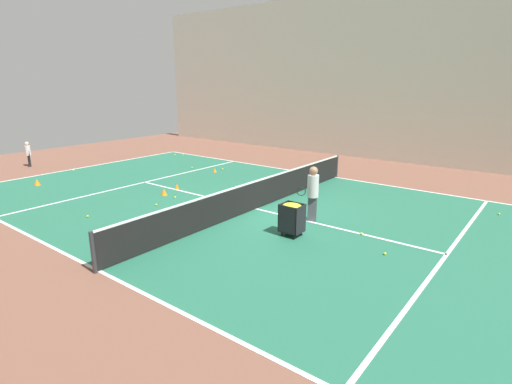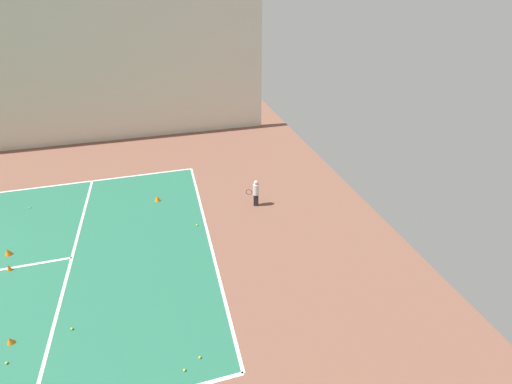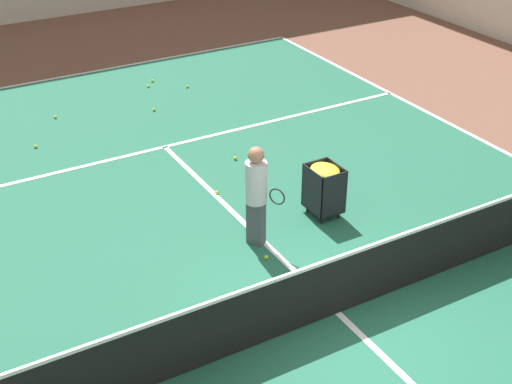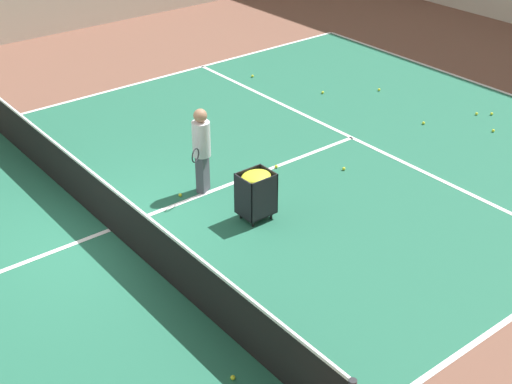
{
  "view_description": "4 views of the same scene",
  "coord_description": "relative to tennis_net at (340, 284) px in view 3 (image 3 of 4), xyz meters",
  "views": [
    {
      "loc": [
        10.37,
        8.04,
        4.25
      ],
      "look_at": [
        0.0,
        0.0,
        0.61
      ],
      "focal_mm": 28.0,
      "sensor_mm": 36.0,
      "label": 1
    },
    {
      "loc": [
        -10.94,
        -10.12,
        8.59
      ],
      "look_at": [
        1.54,
        -13.61,
        0.71
      ],
      "focal_mm": 24.0,
      "sensor_mm": 36.0,
      "label": 2
    },
    {
      "loc": [
        -4.96,
        -6.3,
        6.56
      ],
      "look_at": [
        -0.12,
        2.14,
        0.96
      ],
      "focal_mm": 50.0,
      "sensor_mm": 36.0,
      "label": 3
    },
    {
      "loc": [
        10.07,
        -4.64,
        7.03
      ],
      "look_at": [
        1.33,
        2.31,
        0.56
      ],
      "focal_mm": 50.0,
      "sensor_mm": 36.0,
      "label": 4
    }
  ],
  "objects": [
    {
      "name": "tennis_ball_10",
      "position": [
        0.04,
        3.87,
        -0.49
      ],
      "size": [
        0.07,
        0.07,
        0.07
      ],
      "primitive_type": "sphere",
      "color": "yellow",
      "rests_on": "ground"
    },
    {
      "name": "court_playing_area",
      "position": [
        0.0,
        0.0,
        -0.52
      ],
      "size": [
        11.88,
        22.37,
        0.0
      ],
      "color": "#23664C",
      "rests_on": "ground"
    },
    {
      "name": "tennis_ball_16",
      "position": [
        -2.34,
        7.44,
        -0.49
      ],
      "size": [
        0.07,
        0.07,
        0.07
      ],
      "primitive_type": "sphere",
      "color": "yellow",
      "rests_on": "ground"
    },
    {
      "name": "ground_plane",
      "position": [
        0.0,
        0.0,
        -0.52
      ],
      "size": [
        37.17,
        37.17,
        0.0
      ],
      "primitive_type": "plane",
      "color": "brown"
    },
    {
      "name": "tennis_ball_11",
      "position": [
        -0.21,
        1.65,
        -0.49
      ],
      "size": [
        0.07,
        0.07,
        0.07
      ],
      "primitive_type": "sphere",
      "color": "yellow",
      "rests_on": "ground"
    },
    {
      "name": "tennis_ball_1",
      "position": [
        1.81,
        8.92,
        -0.49
      ],
      "size": [
        0.07,
        0.07,
        0.07
      ],
      "primitive_type": "sphere",
      "color": "yellow",
      "rests_on": "ground"
    },
    {
      "name": "tennis_ball_18",
      "position": [
        0.53,
        8.0,
        -0.49
      ],
      "size": [
        0.07,
        0.07,
        0.07
      ],
      "primitive_type": "sphere",
      "color": "yellow",
      "rests_on": "ground"
    },
    {
      "name": "coach_at_net",
      "position": [
        -0.12,
        2.13,
        0.48
      ],
      "size": [
        0.53,
        0.66,
        1.75
      ],
      "rotation": [
        0.0,
        0.0,
        -1.07
      ],
      "color": "#4C4C56",
      "rests_on": "ground"
    },
    {
      "name": "tennis_net",
      "position": [
        0.0,
        0.0,
        0.0
      ],
      "size": [
        12.18,
        0.1,
        1.01
      ],
      "color": "#2D2D33",
      "rests_on": "ground"
    },
    {
      "name": "line_baseline_far",
      "position": [
        0.0,
        11.19,
        -0.52
      ],
      "size": [
        11.88,
        0.1,
        0.0
      ],
      "primitive_type": "cube",
      "color": "white",
      "rests_on": "ground"
    },
    {
      "name": "line_centre_service",
      "position": [
        0.0,
        0.0,
        -0.52
      ],
      "size": [
        0.1,
        12.31,
        0.0
      ],
      "primitive_type": "cube",
      "color": "white",
      "rests_on": "ground"
    },
    {
      "name": "tennis_ball_2",
      "position": [
        0.99,
        4.91,
        -0.49
      ],
      "size": [
        0.07,
        0.07,
        0.07
      ],
      "primitive_type": "sphere",
      "color": "yellow",
      "rests_on": "ground"
    },
    {
      "name": "tennis_ball_5",
      "position": [
        1.21,
        9.71,
        -0.49
      ],
      "size": [
        0.07,
        0.07,
        0.07
      ],
      "primitive_type": "sphere",
      "color": "yellow",
      "rests_on": "ground"
    },
    {
      "name": "tennis_ball_14",
      "position": [
        0.98,
        9.42,
        -0.49
      ],
      "size": [
        0.07,
        0.07,
        0.07
      ],
      "primitive_type": "sphere",
      "color": "yellow",
      "rests_on": "ground"
    },
    {
      "name": "ball_cart",
      "position": [
        1.33,
        2.31,
        0.15
      ],
      "size": [
        0.51,
        0.61,
        0.96
      ],
      "color": "black",
      "rests_on": "ground"
    },
    {
      "name": "tennis_ball_6",
      "position": [
        -1.56,
        8.72,
        -0.49
      ],
      "size": [
        0.07,
        0.07,
        0.07
      ],
      "primitive_type": "sphere",
      "color": "yellow",
      "rests_on": "ground"
    },
    {
      "name": "line_service_far",
      "position": [
        0.0,
        6.15,
        -0.52
      ],
      "size": [
        11.88,
        0.1,
        0.0
      ],
      "primitive_type": "cube",
      "color": "white",
      "rests_on": "ground"
    }
  ]
}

